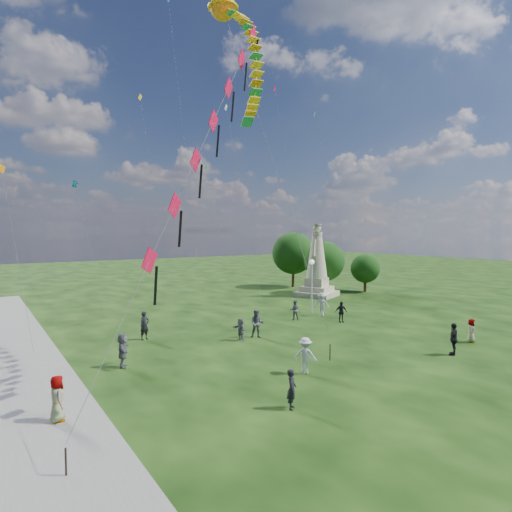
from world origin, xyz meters
TOP-DOWN VIEW (x-y plane):
  - statue at (15.23, 20.57)m, footprint 5.06×5.06m
  - lamppost at (8.64, 13.84)m, footprint 0.43×0.43m
  - tree_row at (18.27, 24.75)m, footprint 8.83×12.11m
  - person_0 at (-5.16, -0.79)m, footprint 0.66×0.69m
  - person_1 at (-0.03, 9.34)m, footprint 1.07×1.00m
  - person_2 at (-1.99, 2.12)m, footprint 1.24×1.25m
  - person_3 at (7.07, -0.13)m, footprint 1.21×0.97m
  - person_4 at (10.55, 0.81)m, footprint 0.85×0.72m
  - person_5 at (-9.20, 8.11)m, footprint 1.18×1.78m
  - person_6 at (-6.37, 12.95)m, footprint 0.78×0.63m
  - person_7 at (5.59, 12.38)m, footprint 0.90×0.81m
  - person_8 at (8.43, 12.32)m, footprint 1.39×1.28m
  - person_9 at (8.03, 9.71)m, footprint 1.05×0.79m
  - person_10 at (-13.11, 2.91)m, footprint 0.53×0.84m
  - person_11 at (-1.34, 9.29)m, footprint 0.59×1.37m
  - red_kite_train at (-5.77, 4.63)m, footprint 12.76×9.35m
  - serpent_kite at (-0.39, 12.95)m, footprint 6.79×13.05m
  - small_kites at (2.85, 23.00)m, footprint 29.50×16.00m

SIDE VIEW (x-z plane):
  - person_11 at x=-1.34m, z-range 0.00..1.47m
  - person_4 at x=10.55m, z-range 0.00..1.50m
  - person_7 at x=5.59m, z-range 0.00..1.57m
  - person_0 at x=-5.16m, z-range 0.00..1.59m
  - person_9 at x=8.03m, z-range 0.00..1.61m
  - person_10 at x=-13.11m, z-range 0.00..1.69m
  - person_5 at x=-9.20m, z-range 0.00..1.77m
  - person_2 at x=-1.99m, z-range 0.00..1.80m
  - person_3 at x=7.07m, z-range 0.00..1.83m
  - person_6 at x=-6.37m, z-range 0.00..1.85m
  - person_1 at x=-0.03m, z-range 0.00..1.88m
  - person_8 at x=8.43m, z-range 0.00..1.94m
  - statue at x=15.23m, z-range -0.95..6.82m
  - lamppost at x=8.64m, z-range 1.02..5.61m
  - tree_row at x=18.27m, z-range 0.39..7.27m
  - red_kite_train at x=-5.77m, z-range 2.35..21.56m
  - small_kites at x=2.85m, z-range -0.44..30.00m
  - serpent_kite at x=-0.39m, z-range 10.65..34.23m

